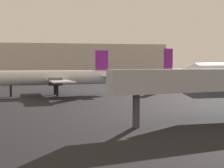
# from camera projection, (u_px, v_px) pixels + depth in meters

# --- Properties ---
(airplane_distant) EXTENTS (29.70, 21.46, 9.16)m
(airplane_distant) POSITION_uv_depth(u_px,v_px,m) (51.00, 78.00, 60.15)
(airplane_distant) COLOR silver
(airplane_distant) RESTS_ON ground_plane
(airplane_far_left) EXTENTS (26.53, 23.01, 10.20)m
(airplane_far_left) POSITION_uv_depth(u_px,v_px,m) (195.00, 75.00, 79.83)
(airplane_far_left) COLOR #B2BCCC
(airplane_far_left) RESTS_ON ground_plane
(jet_bridge) EXTENTS (20.85, 6.84, 5.83)m
(jet_bridge) POSITION_uv_depth(u_px,v_px,m) (209.00, 81.00, 32.27)
(jet_bridge) COLOR #B2B7BC
(jet_bridge) RESTS_ON ground_plane
(terminal_building) EXTENTS (87.67, 21.91, 15.57)m
(terminal_building) POSITION_uv_depth(u_px,v_px,m) (69.00, 62.00, 141.62)
(terminal_building) COLOR beige
(terminal_building) RESTS_ON ground_plane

